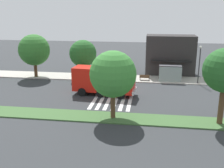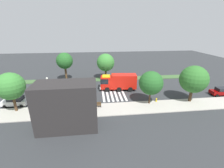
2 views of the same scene
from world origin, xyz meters
TOP-DOWN VIEW (x-y plane):
  - ground_plane at (0.00, 0.00)m, footprint 120.00×120.00m
  - sidewalk at (0.00, 8.85)m, footprint 60.00×4.50m
  - median_strip at (0.00, -8.10)m, footprint 60.00×3.00m
  - crosswalk at (-1.14, 0.00)m, footprint 4.95×11.89m
  - fire_truck at (-2.44, -0.18)m, footprint 8.60×3.56m
  - bus_stop_shelter at (6.62, 7.85)m, footprint 3.50×1.40m
  - bench_near_shelter at (2.62, 7.88)m, footprint 1.60×0.50m
  - street_lamp at (10.82, 7.20)m, footprint 0.36×0.36m
  - storefront_building at (6.80, 13.18)m, footprint 8.34×4.97m
  - sidewalk_tree_far_west at (-15.62, 7.60)m, footprint 5.14×5.14m
  - sidewalk_tree_west at (-7.37, 7.60)m, footprint 4.38×4.38m
  - median_tree_far_west at (-0.26, -8.10)m, footprint 4.80×4.80m
  - fire_hydrant at (-8.98, 7.10)m, footprint 0.28×0.28m

SIDE VIEW (x-z plane):
  - ground_plane at x=0.00m, z-range 0.00..0.00m
  - crosswalk at x=-1.14m, z-range 0.00..0.01m
  - sidewalk at x=0.00m, z-range 0.00..0.14m
  - median_strip at x=0.00m, z-range 0.00..0.14m
  - fire_hydrant at x=-8.98m, z-range 0.14..0.84m
  - bench_near_shelter at x=2.62m, z-range 0.14..1.04m
  - bus_stop_shelter at x=6.62m, z-range 0.66..3.12m
  - fire_truck at x=-2.44m, z-range 0.20..3.90m
  - storefront_building at x=6.80m, z-range 0.00..6.84m
  - street_lamp at x=10.82m, z-range 0.69..6.43m
  - sidewalk_tree_west at x=-7.37m, z-range 1.09..7.40m
  - sidewalk_tree_far_west at x=-15.62m, z-range 1.10..8.19m
  - median_tree_far_west at x=-0.26m, z-range 1.26..8.35m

